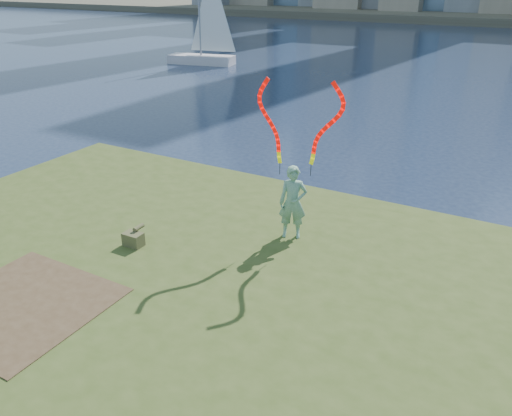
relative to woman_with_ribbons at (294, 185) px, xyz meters
The scene contains 6 objects.
ground 3.29m from the woman_with_ribbons, 120.68° to the right, with size 320.00×320.00×0.00m, color #192640.
grassy_knoll 4.95m from the woman_with_ribbons, 105.88° to the right, with size 20.00×18.00×0.80m.
dirt_patch 6.49m from the woman_with_ribbons, 123.02° to the right, with size 3.20×3.00×0.02m, color #47331E.
woman_with_ribbons is the anchor object (origin of this frame).
canvas_bag 4.11m from the woman_with_ribbons, 143.33° to the right, with size 0.48×0.54×0.45m.
sailboat 32.57m from the woman_with_ribbons, 128.67° to the left, with size 5.97×2.80×8.97m.
Camera 1 is at (5.94, -8.07, 6.79)m, focal length 35.00 mm.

